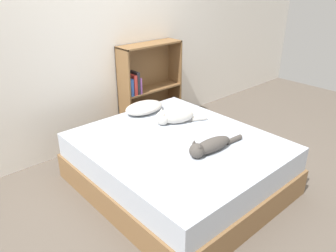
{
  "coord_description": "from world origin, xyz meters",
  "views": [
    {
      "loc": [
        -1.86,
        -1.94,
        1.9
      ],
      "look_at": [
        0.0,
        0.14,
        0.59
      ],
      "focal_mm": 35.0,
      "sensor_mm": 36.0,
      "label": 1
    }
  ],
  "objects_px": {
    "bed": "(177,163)",
    "pillow": "(144,108)",
    "cat_light": "(174,116)",
    "cat_dark": "(209,146)",
    "bookshelf": "(147,87)"
  },
  "relations": [
    {
      "from": "cat_light",
      "to": "bookshelf",
      "type": "xyz_separation_m",
      "value": [
        0.35,
        0.89,
        0.01
      ]
    },
    {
      "from": "bookshelf",
      "to": "cat_dark",
      "type": "bearing_deg",
      "value": -109.24
    },
    {
      "from": "pillow",
      "to": "cat_dark",
      "type": "bearing_deg",
      "value": -96.88
    },
    {
      "from": "cat_dark",
      "to": "bed",
      "type": "bearing_deg",
      "value": -76.99
    },
    {
      "from": "bed",
      "to": "cat_dark",
      "type": "distance_m",
      "value": 0.46
    },
    {
      "from": "pillow",
      "to": "bookshelf",
      "type": "bearing_deg",
      "value": 48.7
    },
    {
      "from": "cat_dark",
      "to": "cat_light",
      "type": "bearing_deg",
      "value": -101.61
    },
    {
      "from": "cat_light",
      "to": "bookshelf",
      "type": "relative_size",
      "value": 0.45
    },
    {
      "from": "cat_light",
      "to": "bookshelf",
      "type": "height_order",
      "value": "bookshelf"
    },
    {
      "from": "bookshelf",
      "to": "cat_light",
      "type": "bearing_deg",
      "value": -111.56
    },
    {
      "from": "cat_light",
      "to": "bed",
      "type": "bearing_deg",
      "value": 79.46
    },
    {
      "from": "bed",
      "to": "cat_light",
      "type": "bearing_deg",
      "value": 52.32
    },
    {
      "from": "bed",
      "to": "pillow",
      "type": "xyz_separation_m",
      "value": [
        0.18,
        0.73,
        0.31
      ]
    },
    {
      "from": "cat_dark",
      "to": "bookshelf",
      "type": "height_order",
      "value": "bookshelf"
    },
    {
      "from": "pillow",
      "to": "cat_dark",
      "type": "height_order",
      "value": "cat_dark"
    }
  ]
}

